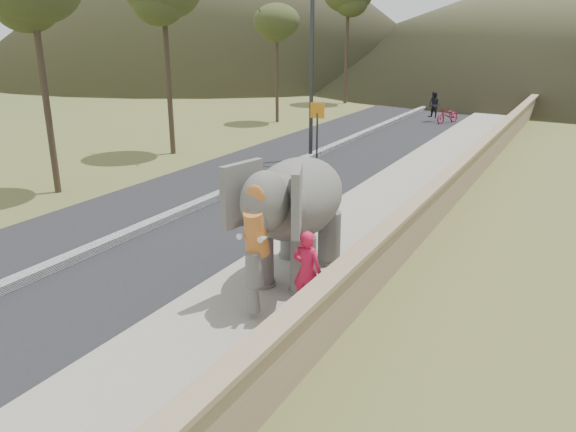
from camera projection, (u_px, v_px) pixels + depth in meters
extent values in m
plane|color=olive|center=(174.00, 377.00, 8.76)|extent=(160.00, 160.00, 0.00)
cube|color=black|center=(248.00, 186.00, 19.36)|extent=(7.00, 120.00, 0.03)
cube|color=black|center=(248.00, 183.00, 19.33)|extent=(0.35, 120.00, 0.22)
cube|color=#9E9687|center=(386.00, 205.00, 17.07)|extent=(3.00, 120.00, 0.15)
cube|color=tan|center=(442.00, 197.00, 16.17)|extent=(0.30, 120.00, 1.10)
cylinder|color=#303035|center=(312.00, 60.00, 22.16)|extent=(0.16, 0.16, 8.00)
cylinder|color=#2D2D33|center=(317.00, 138.00, 22.51)|extent=(0.08, 0.08, 2.00)
cube|color=orange|center=(317.00, 110.00, 22.17)|extent=(0.60, 0.05, 0.60)
imported|color=red|center=(307.00, 271.00, 10.30)|extent=(0.57, 0.38, 1.58)
imported|color=maroon|center=(448.00, 115.00, 32.13)|extent=(1.30, 1.89, 0.94)
imported|color=black|center=(434.00, 105.00, 32.34)|extent=(0.90, 0.82, 1.51)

